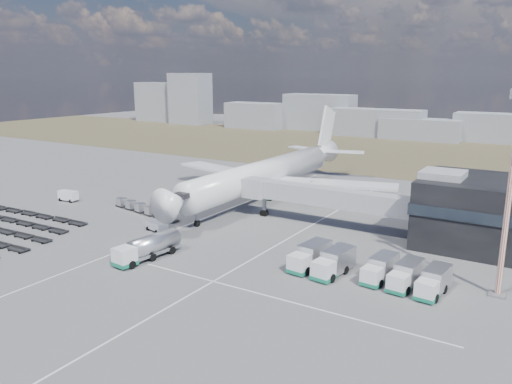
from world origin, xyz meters
The scene contains 14 objects.
ground centered at (0.00, 0.00, 0.00)m, with size 420.00×420.00×0.00m, color #565659.
grass_strip centered at (0.00, 110.00, 0.01)m, with size 420.00×90.00×0.01m, color #48402B.
lane_markings centered at (9.77, 3.00, 0.01)m, with size 47.12×110.00×0.01m.
jet_bridge centered at (15.90, 20.42, 5.05)m, with size 30.30×3.80×7.05m.
airliner centered at (0.00, 32.38, 5.29)m, with size 51.59×64.53×17.62m.
skyline centered at (-3.64, 150.91, 9.10)m, with size 295.05×22.90×25.67m.
fuel_tanker centered at (3.69, -6.51, 1.66)m, with size 3.66×10.49×3.32m.
pushback_tug centered at (-4.00, 3.63, 0.79)m, with size 3.57×2.01×1.58m, color white.
utility_van centered at (-32.74, 8.84, 1.07)m, with size 3.95×1.79×2.14m, color white.
catering_truck centered at (0.52, 33.38, 1.58)m, with size 3.09×6.85×3.09m.
service_trucks_near centered at (25.88, 2.08, 1.60)m, with size 6.93×7.99×2.95m.
service_trucks_far centered at (36.47, 2.97, 1.47)m, with size 9.53×7.58×2.71m.
uld_row centered at (-12.81, 9.97, 0.95)m, with size 17.46×4.59×1.59m.
floodlight_mast centered at (46.18, 6.10, 11.71)m, with size 2.18×1.80×23.36m.
Camera 1 is at (50.67, -53.71, 24.76)m, focal length 35.00 mm.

